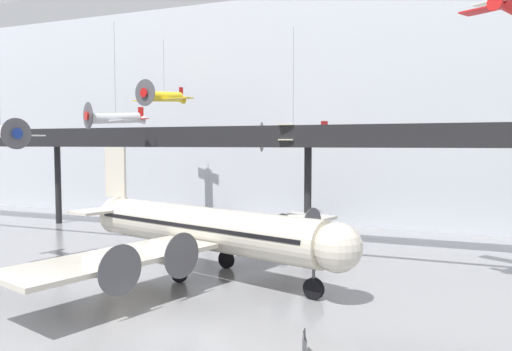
% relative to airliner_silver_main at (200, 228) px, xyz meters
% --- Properties ---
extents(ground_plane, '(260.00, 260.00, 0.00)m').
position_rel_airliner_silver_main_xyz_m(ground_plane, '(3.93, -10.51, -3.30)').
color(ground_plane, gray).
extents(hangar_back_wall, '(140.00, 3.00, 26.43)m').
position_rel_airliner_silver_main_xyz_m(hangar_back_wall, '(3.93, 25.60, 9.91)').
color(hangar_back_wall, silver).
rests_on(hangar_back_wall, ground).
extents(mezzanine_walkway, '(110.00, 3.20, 11.00)m').
position_rel_airliner_silver_main_xyz_m(mezzanine_walkway, '(3.93, 13.00, 6.00)').
color(mezzanine_walkway, black).
rests_on(mezzanine_walkway, ground).
extents(airliner_silver_main, '(24.91, 28.91, 9.07)m').
position_rel_airliner_silver_main_xyz_m(airliner_silver_main, '(0.00, 0.00, 0.00)').
color(airliner_silver_main, beige).
rests_on(airliner_silver_main, ground).
extents(suspended_plane_cream_biplane, '(6.93, 8.36, 12.05)m').
position_rel_airliner_silver_main_xyz_m(suspended_plane_cream_biplane, '(2.04, 15.18, 6.90)').
color(suspended_plane_cream_biplane, beige).
extents(suspended_plane_yellow_lowwing, '(8.06, 6.63, 7.49)m').
position_rel_airliner_silver_main_xyz_m(suspended_plane_yellow_lowwing, '(-13.30, 16.46, 11.20)').
color(suspended_plane_yellow_lowwing, yellow).
extents(suspended_plane_silver_racer, '(6.58, 5.93, 10.02)m').
position_rel_airliner_silver_main_xyz_m(suspended_plane_silver_racer, '(-12.88, 7.37, 8.41)').
color(suspended_plane_silver_racer, silver).
extents(suspended_plane_white_twin, '(5.29, 6.31, 11.63)m').
position_rel_airliner_silver_main_xyz_m(suspended_plane_white_twin, '(-14.37, -4.10, 6.92)').
color(suspended_plane_white_twin, silver).
extents(info_sign_pedestal, '(0.34, 0.73, 1.24)m').
position_rel_airliner_silver_main_xyz_m(info_sign_pedestal, '(10.80, -10.37, -2.85)').
color(info_sign_pedestal, '#4C4C51').
rests_on(info_sign_pedestal, ground).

